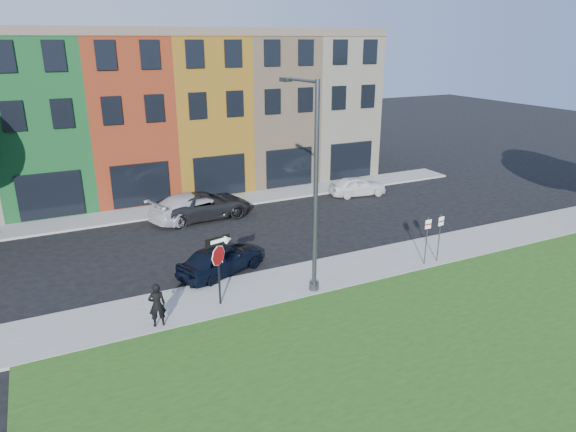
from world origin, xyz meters
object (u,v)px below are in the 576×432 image
stop_sign (218,256)px  man (157,305)px  street_lamp (313,189)px  sedan_near (221,259)px

stop_sign → man: (-2.51, -0.53, -1.17)m
stop_sign → man: stop_sign is taller
man → street_lamp: bearing=-173.8°
sedan_near → street_lamp: size_ratio=0.53×
stop_sign → sedan_near: 3.30m
sedan_near → man: bearing=110.4°
man → sedan_near: size_ratio=0.37×
stop_sign → sedan_near: stop_sign is taller
street_lamp → stop_sign: bearing=167.7°
man → street_lamp: size_ratio=0.20×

